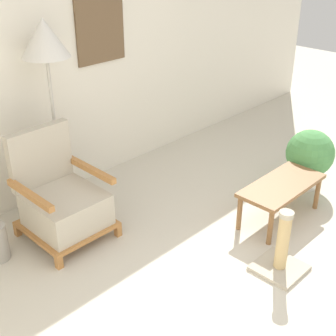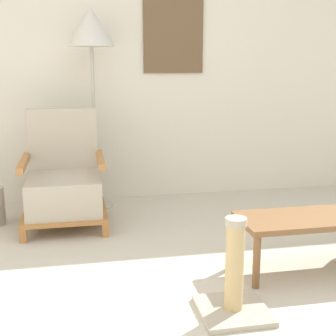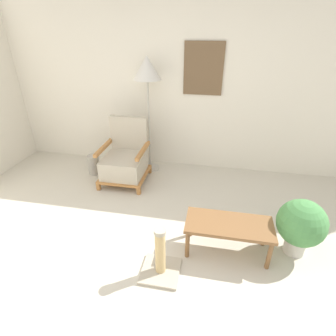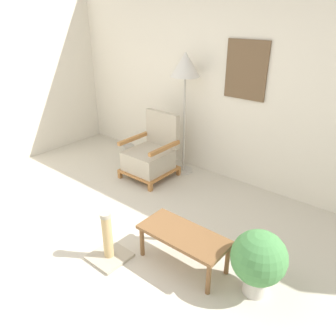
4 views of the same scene
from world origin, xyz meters
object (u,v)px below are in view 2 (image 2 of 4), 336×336
floor_lamp (91,36)px  scratching_post (234,285)px  armchair (64,185)px  coffee_table (308,224)px

floor_lamp → scratching_post: floor_lamp is taller
armchair → scratching_post: size_ratio=1.73×
armchair → coffee_table: (1.50, -1.19, -0.02)m
armchair → coffee_table: size_ratio=1.06×
floor_lamp → scratching_post: (0.61, -2.01, -1.34)m
scratching_post → coffee_table: bearing=33.2°
coffee_table → scratching_post: size_ratio=1.63×
coffee_table → scratching_post: (-0.61, -0.40, -0.15)m
floor_lamp → coffee_table: size_ratio=2.01×
armchair → scratching_post: armchair is taller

